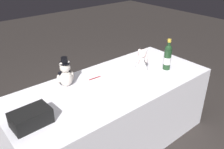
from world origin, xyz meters
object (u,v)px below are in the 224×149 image
Objects in this scene: champagne_bottle at (168,57)px; gift_case_black at (31,118)px; teddy_bear_bride at (141,60)px; teddy_bear_groom at (65,75)px; signing_pen at (95,78)px.

champagne_bottle reaches higher than gift_case_black.
teddy_bear_bride is at bearing -174.00° from gift_case_black.
teddy_bear_groom is 2.10× the size of signing_pen.
teddy_bear_groom reaches higher than signing_pen.
signing_pen is (0.51, -0.15, -0.10)m from teddy_bear_bride.
gift_case_black is at bearing 19.83° from signing_pen.
champagne_bottle is 0.80m from signing_pen.
teddy_bear_groom reaches higher than teddy_bear_bride.
signing_pen is 0.48× the size of gift_case_black.
teddy_bear_bride is 0.54m from signing_pen.
signing_pen is at bearing -23.68° from champagne_bottle.
signing_pen is (0.72, -0.32, -0.14)m from champagne_bottle.
gift_case_black is at bearing 6.00° from teddy_bear_bride.
champagne_bottle reaches higher than teddy_bear_groom.
signing_pen is at bearing 167.33° from teddy_bear_groom.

